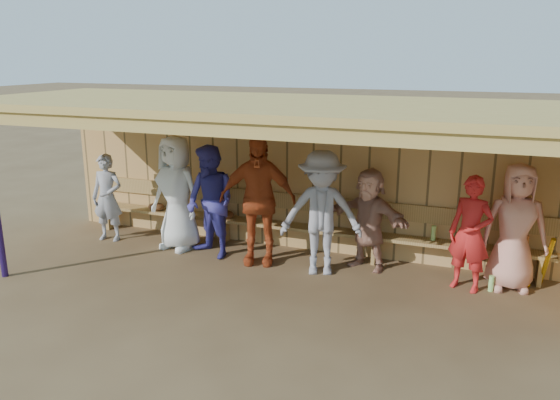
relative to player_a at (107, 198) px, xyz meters
The scene contains 12 objects.
ground 3.33m from the player_a, ahead, with size 90.00×90.00×0.00m, color brown.
player_a is the anchor object (origin of this frame).
player_b 1.34m from the player_a, ahead, with size 0.92×0.60×1.88m, color white.
player_c 2.03m from the player_a, ahead, with size 0.86×0.67×1.77m, color #38338E.
player_d 2.83m from the player_a, ahead, with size 1.16×0.48×1.98m, color #AC411B.
player_e 3.84m from the player_a, ahead, with size 1.17×0.68×1.82m, color gray.
player_f 4.44m from the player_a, ahead, with size 1.42×0.45×1.53m, color tan.
player_g 5.86m from the player_a, ahead, with size 0.58×0.38×1.58m, color red.
player_h 6.42m from the player_a, ahead, with size 0.85×0.55×1.74m, color tan.
dugout_structure 3.72m from the player_a, ahead, with size 8.80×3.20×2.50m.
bench 3.27m from the player_a, 10.92° to the left, with size 7.60×0.34×0.93m.
dugout_equipment 2.51m from the player_a, 11.29° to the left, with size 6.45×0.62×0.80m.
Camera 1 is at (2.75, -6.85, 3.10)m, focal length 35.00 mm.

